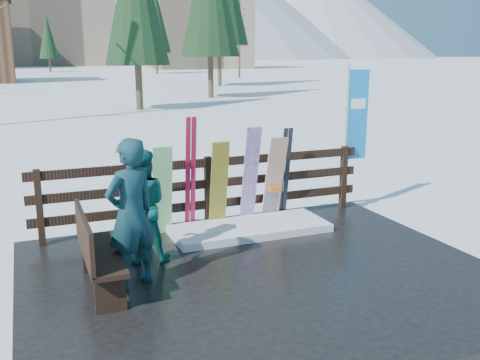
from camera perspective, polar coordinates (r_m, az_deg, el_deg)
name	(u,v)px	position (r m, az deg, el deg)	size (l,w,h in m)	color
ground	(263,279)	(7.05, 2.52, -10.55)	(700.00, 700.00, 0.00)	white
deck	(264,277)	(7.04, 2.53, -10.25)	(6.00, 5.00, 0.08)	black
fence	(208,186)	(8.75, -3.44, -0.66)	(5.60, 0.10, 1.15)	black
snow_patch	(250,228)	(8.55, 1.03, -5.17)	(2.49, 1.00, 0.12)	white
bench	(95,250)	(6.57, -15.24, -7.26)	(0.40, 1.50, 0.97)	black
snowboard_0	(138,196)	(8.25, -10.86, -1.67)	(0.30, 0.03, 1.36)	blue
snowboard_1	(162,191)	(8.32, -8.29, -1.18)	(0.30, 0.03, 1.43)	silver
snowboard_2	(219,185)	(8.57, -2.26, -0.54)	(0.28, 0.03, 1.45)	yellow
snowboard_3	(250,176)	(8.75, 1.10, 0.46)	(0.25, 0.03, 1.68)	silver
snowboard_4	(273,179)	(8.94, 3.55, 0.08)	(0.27, 0.03, 1.49)	black
snowboard_5	(275,179)	(8.95, 3.73, 0.07)	(0.30, 0.03, 1.48)	silver
ski_pair_a	(191,174)	(8.46, -5.30, 0.61)	(0.16, 0.24, 1.84)	maroon
ski_pair_b	(285,173)	(9.09, 4.78, 0.70)	(0.17, 0.24, 1.58)	black
rental_flag	(355,120)	(9.88, 12.14, 6.25)	(0.45, 0.04, 2.60)	silver
person_front	(131,214)	(6.48, -11.57, -3.59)	(0.67, 0.44, 1.83)	#144941
person_back	(141,206)	(7.30, -10.56, -2.76)	(0.76, 0.59, 1.56)	#0F5D57
resort_buildings	(33,18)	(121.51, -21.21, 15.77)	(73.00, 87.60, 22.60)	tan
trees	(102,21)	(55.47, -14.53, 16.07)	(42.09, 68.63, 14.29)	#382B1E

